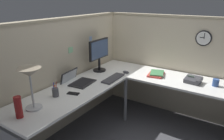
% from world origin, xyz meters
% --- Properties ---
extents(ground_plane, '(6.80, 6.80, 0.00)m').
position_xyz_m(ground_plane, '(0.00, 0.00, 0.00)').
color(ground_plane, '#47474C').
extents(cubicle_wall_back, '(2.57, 0.12, 1.58)m').
position_xyz_m(cubicle_wall_back, '(-0.36, 0.87, 0.79)').
color(cubicle_wall_back, beige).
rests_on(cubicle_wall_back, ground).
extents(cubicle_wall_right, '(0.12, 2.37, 1.58)m').
position_xyz_m(cubicle_wall_right, '(0.87, -0.27, 0.79)').
color(cubicle_wall_right, beige).
rests_on(cubicle_wall_right, ground).
extents(desk, '(2.35, 2.15, 0.73)m').
position_xyz_m(desk, '(-0.15, -0.05, 0.63)').
color(desk, white).
rests_on(desk, ground).
extents(monitor, '(0.46, 0.20, 0.50)m').
position_xyz_m(monitor, '(0.16, 0.64, 1.02)').
color(monitor, black).
rests_on(monitor, desk).
extents(laptop, '(0.38, 0.42, 0.22)m').
position_xyz_m(laptop, '(-0.40, 0.62, 0.75)').
color(laptop, '#232326').
rests_on(laptop, desk).
extents(keyboard, '(0.44, 0.16, 0.02)m').
position_xyz_m(keyboard, '(-0.03, 0.26, 0.74)').
color(keyboard, '#38383D').
rests_on(keyboard, desk).
extents(computer_mouse, '(0.06, 0.10, 0.03)m').
position_xyz_m(computer_mouse, '(0.29, 0.23, 0.75)').
color(computer_mouse, '#38383D').
rests_on(computer_mouse, desk).
extents(desk_lamp_dome, '(0.24, 0.24, 0.44)m').
position_xyz_m(desk_lamp_dome, '(-1.19, 0.50, 1.09)').
color(desk_lamp_dome, '#B7BABF').
rests_on(desk_lamp_dome, desk).
extents(pen_cup, '(0.08, 0.08, 0.18)m').
position_xyz_m(pen_cup, '(-0.87, 0.53, 0.78)').
color(pen_cup, '#4C4C51').
rests_on(pen_cup, desk).
extents(cell_phone, '(0.11, 0.16, 0.01)m').
position_xyz_m(cell_phone, '(-0.71, 0.40, 0.73)').
color(cell_phone, black).
rests_on(cell_phone, desk).
extents(thermos_flask, '(0.07, 0.07, 0.22)m').
position_xyz_m(thermos_flask, '(-1.39, 0.46, 0.84)').
color(thermos_flask, maroon).
rests_on(thermos_flask, desk).
extents(office_phone, '(0.21, 0.22, 0.11)m').
position_xyz_m(office_phone, '(0.45, -0.73, 0.77)').
color(office_phone, '#38383D').
rests_on(office_phone, desk).
extents(book_stack, '(0.32, 0.27, 0.04)m').
position_xyz_m(book_stack, '(0.46, -0.19, 0.75)').
color(book_stack, '#BF3F38').
rests_on(book_stack, desk).
extents(coffee_mug, '(0.08, 0.08, 0.10)m').
position_xyz_m(coffee_mug, '(0.49, -1.00, 0.78)').
color(coffee_mug, '#2D4C8C').
rests_on(coffee_mug, desk).
extents(wall_clock, '(0.04, 0.22, 0.22)m').
position_xyz_m(wall_clock, '(0.82, -0.72, 1.28)').
color(wall_clock, black).
extents(pinned_note_leftmost, '(0.09, 0.00, 0.08)m').
position_xyz_m(pinned_note_leftmost, '(-0.27, 0.82, 1.13)').
color(pinned_note_leftmost, '#8CCC99').
extents(pinned_note_middle, '(0.06, 0.00, 0.07)m').
position_xyz_m(pinned_note_middle, '(0.18, 0.82, 1.22)').
color(pinned_note_middle, '#99B7E5').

